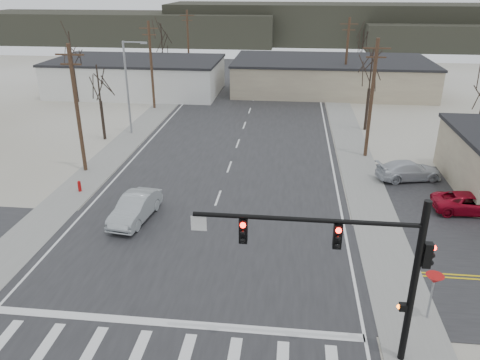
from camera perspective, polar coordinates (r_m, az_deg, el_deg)
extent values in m
plane|color=silver|center=(26.32, -5.44, -9.76)|extent=(140.00, 140.00, 0.00)
cube|color=black|center=(39.53, -1.12, 2.13)|extent=(18.00, 110.00, 0.05)
cube|color=black|center=(26.31, -5.44, -9.72)|extent=(90.00, 10.00, 0.04)
cube|color=gray|center=(46.57, -13.39, 4.82)|extent=(3.00, 90.00, 0.06)
cube|color=gray|center=(44.28, 13.51, 3.84)|extent=(3.00, 90.00, 0.06)
cylinder|color=black|center=(19.34, 20.38, -12.03)|extent=(0.28, 0.28, 7.20)
cylinder|color=black|center=(17.36, 8.01, -4.81)|extent=(8.40, 0.18, 0.18)
cube|color=black|center=(17.74, 11.80, -6.67)|extent=(0.32, 0.30, 1.00)
cube|color=black|center=(17.71, 0.41, -6.18)|extent=(0.32, 0.30, 1.00)
sphere|color=#FF0C05|center=(17.43, 11.93, -6.04)|extent=(0.22, 0.22, 0.22)
sphere|color=#FF0C05|center=(17.40, 0.35, -5.54)|extent=(0.22, 0.22, 0.22)
cube|color=black|center=(18.68, 21.88, -8.50)|extent=(0.30, 0.30, 1.00)
cube|color=silver|center=(17.85, -5.05, -5.29)|extent=(0.60, 0.04, 0.60)
cube|color=black|center=(19.85, 19.24, -14.41)|extent=(0.30, 0.25, 0.30)
sphere|color=#FF5905|center=(19.81, 18.81, -14.41)|extent=(0.18, 0.18, 0.18)
cylinder|color=#A50C0C|center=(35.99, -18.96, -0.85)|extent=(0.24, 0.24, 0.70)
sphere|color=#A50C0C|center=(35.84, -19.05, -0.27)|extent=(0.24, 0.24, 0.24)
cylinder|color=gray|center=(23.34, 22.19, -13.34)|extent=(0.10, 0.10, 2.10)
cone|color=#A50C0C|center=(22.73, 22.61, -11.10)|extent=(0.80, 0.80, 0.40)
cube|color=silver|center=(66.12, -12.38, 12.16)|extent=(22.00, 12.00, 4.20)
cube|color=black|center=(65.74, -12.56, 14.08)|extent=(22.30, 12.30, 0.30)
cube|color=tan|center=(66.87, 10.96, 12.31)|extent=(26.00, 14.00, 4.00)
cube|color=black|center=(66.51, 11.10, 14.12)|extent=(26.30, 14.30, 0.30)
cylinder|color=#4E3724|center=(38.47, -19.21, 8.02)|extent=(0.30, 0.30, 10.00)
cube|color=#4E3724|center=(37.68, -20.07, 14.17)|extent=(2.20, 0.12, 0.12)
cube|color=#4E3724|center=(37.78, -19.92, 13.13)|extent=(1.60, 0.12, 0.12)
cylinder|color=#4E3724|center=(56.76, -10.75, 13.49)|extent=(0.30, 0.30, 10.00)
cube|color=#4E3724|center=(56.22, -11.08, 17.70)|extent=(2.20, 0.12, 0.12)
cube|color=#4E3724|center=(56.29, -11.02, 17.00)|extent=(1.60, 0.12, 0.12)
cylinder|color=#4E3724|center=(75.91, -6.33, 16.15)|extent=(0.30, 0.30, 10.00)
cube|color=#4E3724|center=(75.51, -6.48, 19.31)|extent=(2.20, 0.12, 0.12)
cube|color=#4E3724|center=(75.56, -6.46, 18.78)|extent=(1.60, 0.12, 0.12)
cylinder|color=#4E3724|center=(41.14, 15.71, 9.38)|extent=(0.30, 0.30, 10.00)
cube|color=#4E3724|center=(40.40, 16.37, 15.15)|extent=(2.20, 0.12, 0.12)
cube|color=#4E3724|center=(40.49, 16.26, 14.18)|extent=(1.60, 0.12, 0.12)
cylinder|color=#4E3724|center=(62.58, 12.82, 14.21)|extent=(0.30, 0.30, 10.00)
cube|color=#4E3724|center=(62.09, 13.18, 18.03)|extent=(2.20, 0.12, 0.12)
cube|color=#4E3724|center=(62.15, 13.12, 17.39)|extent=(1.60, 0.12, 0.12)
cylinder|color=gray|center=(47.37, -13.57, 10.73)|extent=(0.20, 0.20, 9.00)
cylinder|color=gray|center=(46.33, -12.88, 16.06)|extent=(2.00, 0.12, 0.12)
cube|color=gray|center=(46.02, -11.65, 16.05)|extent=(0.60, 0.25, 0.18)
cylinder|color=#2D221B|center=(46.90, -16.38, 7.00)|extent=(0.28, 0.28, 3.75)
cylinder|color=#2D221B|center=(46.12, -16.86, 11.01)|extent=(0.14, 0.14, 3.75)
cylinder|color=#2D221B|center=(49.65, 15.20, 8.30)|extent=(0.28, 0.28, 4.25)
cylinder|color=#2D221B|center=(48.85, 15.68, 12.63)|extent=(0.14, 0.14, 4.25)
cylinder|color=#2D221B|center=(71.15, -9.31, 13.27)|extent=(0.28, 0.28, 4.50)
cylinder|color=#2D221B|center=(70.58, -9.53, 16.51)|extent=(0.14, 0.14, 4.50)
cylinder|color=#2D221B|center=(75.23, 14.46, 13.20)|extent=(0.28, 0.28, 4.00)
cylinder|color=#2D221B|center=(74.73, 14.74, 15.91)|extent=(0.14, 0.14, 4.00)
cylinder|color=#2D221B|center=(48.36, 27.05, 6.00)|extent=(0.28, 0.28, 4.00)
cylinder|color=#2D221B|center=(62.87, -19.40, 10.97)|extent=(0.28, 0.28, 4.50)
cylinder|color=#2D221B|center=(62.22, -19.90, 14.60)|extent=(0.14, 0.14, 4.50)
cube|color=#333026|center=(120.82, -13.51, 17.60)|extent=(70.00, 18.00, 7.00)
cube|color=#333026|center=(118.37, 11.92, 18.11)|extent=(80.00, 18.00, 9.00)
imported|color=#9AA1A4|center=(30.64, -12.66, -3.34)|extent=(2.35, 5.13, 1.63)
imported|color=black|center=(63.34, 5.58, 10.98)|extent=(2.93, 5.97, 1.67)
imported|color=black|center=(71.47, 0.49, 12.37)|extent=(2.93, 4.31, 1.36)
imported|color=maroon|center=(34.43, 26.20, -2.54)|extent=(4.79, 2.26, 1.32)
imported|color=#B5B9C1|center=(38.21, 19.88, 1.09)|extent=(5.34, 3.21, 1.45)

